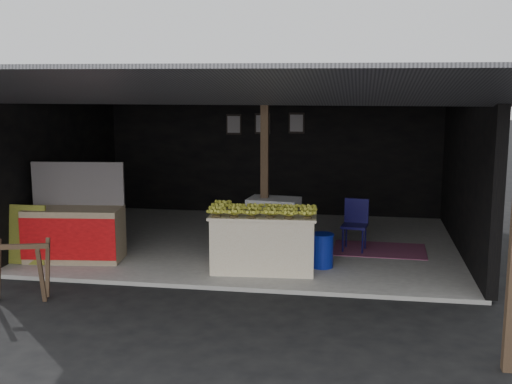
% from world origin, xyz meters
% --- Properties ---
extents(ground, '(80.00, 80.00, 0.00)m').
position_xyz_m(ground, '(0.00, 0.00, 0.00)').
color(ground, black).
rests_on(ground, ground).
extents(concrete_slab, '(7.00, 5.00, 0.06)m').
position_xyz_m(concrete_slab, '(0.00, 2.50, 0.03)').
color(concrete_slab, gray).
rests_on(concrete_slab, ground).
extents(shophouse, '(7.40, 7.29, 3.02)m').
position_xyz_m(shophouse, '(0.00, 2.82, 2.10)').
color(shophouse, black).
rests_on(shophouse, ground).
extents(banana_table, '(1.59, 1.04, 0.85)m').
position_xyz_m(banana_table, '(0.44, 0.93, 0.48)').
color(banana_table, white).
rests_on(banana_table, concrete_slab).
extents(banana_pile, '(1.47, 0.94, 0.17)m').
position_xyz_m(banana_pile, '(0.44, 0.93, 0.99)').
color(banana_pile, gold).
rests_on(banana_pile, banana_table).
extents(white_crate, '(0.86, 0.63, 0.89)m').
position_xyz_m(white_crate, '(0.46, 1.85, 0.51)').
color(white_crate, white).
rests_on(white_crate, concrete_slab).
extents(neighbor_stall, '(1.52, 0.82, 1.50)m').
position_xyz_m(neighbor_stall, '(-2.52, 0.92, 0.51)').
color(neighbor_stall, '#998466').
rests_on(neighbor_stall, concrete_slab).
extents(green_signboard, '(0.60, 0.17, 0.90)m').
position_xyz_m(green_signboard, '(-3.15, 0.61, 0.51)').
color(green_signboard, black).
rests_on(green_signboard, concrete_slab).
extents(sawhorse, '(0.83, 0.82, 0.76)m').
position_xyz_m(sawhorse, '(-2.46, -0.83, 0.48)').
color(sawhorse, '#4E3726').
rests_on(sawhorse, ground).
extents(water_barrel, '(0.33, 0.33, 0.48)m').
position_xyz_m(water_barrel, '(1.28, 1.15, 0.30)').
color(water_barrel, navy).
rests_on(water_barrel, concrete_slab).
extents(plastic_chair, '(0.45, 0.45, 0.84)m').
position_xyz_m(plastic_chair, '(1.75, 2.24, 0.55)').
color(plastic_chair, '#0E0B3E').
rests_on(plastic_chair, concrete_slab).
extents(magenta_rug, '(1.53, 1.05, 0.01)m').
position_xyz_m(magenta_rug, '(2.15, 2.28, 0.07)').
color(magenta_rug, '#7D1B50').
rests_on(magenta_rug, concrete_slab).
extents(picture_frames, '(1.62, 0.04, 0.46)m').
position_xyz_m(picture_frames, '(-0.17, 4.89, 1.93)').
color(picture_frames, black).
rests_on(picture_frames, shophouse).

